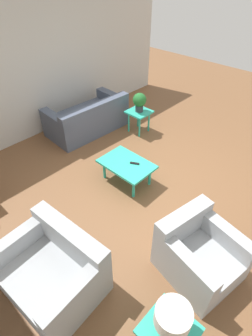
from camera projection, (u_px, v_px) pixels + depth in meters
name	position (u px, v px, depth m)	size (l,w,h in m)	color
ground_plane	(148.00, 187.00, 4.70)	(14.00, 14.00, 0.00)	brown
wall_right	(39.00, 70.00, 5.46)	(0.12, 7.20, 2.70)	silver
sofa	(88.00, 119.00, 6.01)	(1.03, 1.83, 0.78)	#4C566B
armchair	(198.00, 253.00, 3.30)	(1.05, 0.99, 0.81)	#A8ADB2
loveseat	(54.00, 271.00, 3.14)	(1.23, 1.00, 0.81)	#A8ADB2
coffee_table	(127.00, 165.00, 4.60)	(0.93, 0.64, 0.41)	#2DB79E
side_table_plant	(139.00, 115.00, 5.89)	(0.49, 0.49, 0.52)	#2DB79E
side_table_lamp	(168.00, 333.00, 2.52)	(0.49, 0.49, 0.52)	#2DB79E
potted_plant	(139.00, 101.00, 5.69)	(0.30, 0.30, 0.42)	#333338
table_lamp	(173.00, 318.00, 2.29)	(0.33, 0.33, 0.39)	#333333
remote_control	(135.00, 163.00, 4.55)	(0.16, 0.11, 0.02)	black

